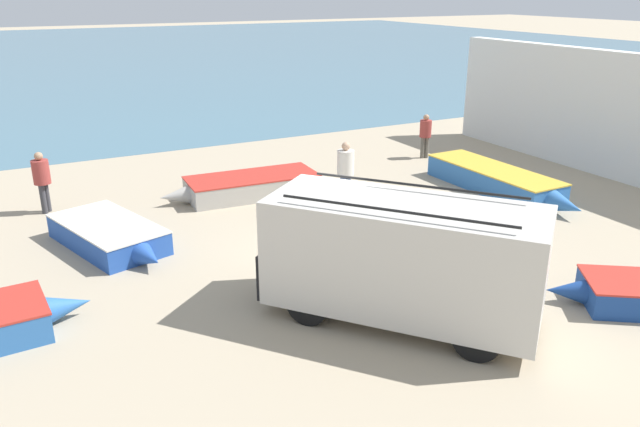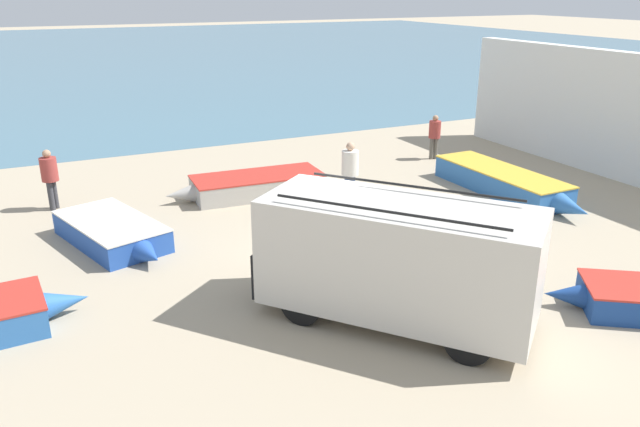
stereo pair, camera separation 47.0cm
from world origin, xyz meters
name	(u,v)px [view 2 (the right image)]	position (x,y,z in m)	size (l,w,h in m)	color
ground_plane	(347,265)	(0.00, 0.00, 0.00)	(200.00, 200.00, 0.00)	tan
sea_water	(85,54)	(0.00, 52.00, 0.00)	(120.00, 80.00, 0.01)	#477084
parked_van	(396,258)	(-0.36, -2.51, 1.25)	(4.61, 5.04, 2.42)	beige
fishing_rowboat_0	(253,185)	(-0.18, 5.63, 0.30)	(4.69, 1.82, 0.60)	#ADA89E
fishing_rowboat_2	(505,183)	(6.68, 2.51, 0.34)	(1.54, 5.58, 0.68)	#2D66AD
fishing_rowboat_4	(113,232)	(-4.50, 3.53, 0.29)	(2.47, 4.00, 0.58)	#234CA3
fisherman_0	(50,174)	(-5.63, 6.85, 1.02)	(0.45, 0.45, 1.70)	#38383D
fisherman_1	(350,168)	(1.99, 3.62, 1.09)	(0.48, 0.48, 1.82)	navy
fisherman_2	(435,133)	(7.09, 6.76, 0.95)	(0.42, 0.42, 1.59)	#5B564C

